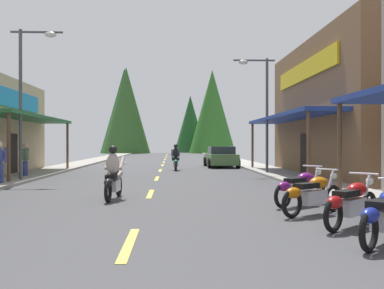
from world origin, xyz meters
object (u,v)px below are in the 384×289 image
(motorcycle_parked_right_4, at_px, (300,187))
(parked_car_curbside, at_px, (221,157))
(motorcycle_parked_right_3, at_px, (313,193))
(pedestrian_strolling, at_px, (25,158))
(motorcycle_parked_right_2, at_px, (352,202))
(streetlamp_right, at_px, (261,98))
(streetlamp_left, at_px, (28,83))
(rider_cruising_trailing, at_px, (176,159))
(rider_cruising_lead, at_px, (113,177))

(motorcycle_parked_right_4, relative_size, parked_car_curbside, 0.41)
(motorcycle_parked_right_3, distance_m, pedestrian_strolling, 14.57)
(motorcycle_parked_right_4, bearing_deg, motorcycle_parked_right_2, -124.79)
(motorcycle_parked_right_3, xyz_separation_m, pedestrian_strolling, (-9.92, 10.67, 0.44))
(streetlamp_right, relative_size, motorcycle_parked_right_3, 3.33)
(streetlamp_left, relative_size, streetlamp_right, 1.06)
(rider_cruising_trailing, bearing_deg, motorcycle_parked_right_2, -170.95)
(motorcycle_parked_right_3, distance_m, rider_cruising_lead, 5.71)
(parked_car_curbside, bearing_deg, motorcycle_parked_right_2, 179.21)
(pedestrian_strolling, bearing_deg, streetlamp_left, -62.02)
(motorcycle_parked_right_3, xyz_separation_m, motorcycle_parked_right_4, (0.14, 1.44, 0.00))
(pedestrian_strolling, bearing_deg, rider_cruising_lead, -50.37)
(motorcycle_parked_right_2, height_order, motorcycle_parked_right_3, same)
(streetlamp_left, height_order, motorcycle_parked_right_3, streetlamp_left)
(motorcycle_parked_right_2, xyz_separation_m, parked_car_curbside, (-0.16, 21.31, 0.20))
(motorcycle_parked_right_2, relative_size, parked_car_curbside, 0.38)
(streetlamp_left, relative_size, motorcycle_parked_right_2, 3.83)
(motorcycle_parked_right_2, xyz_separation_m, rider_cruising_trailing, (-3.26, 17.93, 0.17))
(rider_cruising_trailing, relative_size, pedestrian_strolling, 1.33)
(motorcycle_parked_right_4, xyz_separation_m, rider_cruising_trailing, (-3.12, 14.99, 0.17))
(motorcycle_parked_right_4, xyz_separation_m, pedestrian_strolling, (-10.06, 9.23, 0.44))
(rider_cruising_trailing, distance_m, pedestrian_strolling, 9.02)
(motorcycle_parked_right_2, distance_m, motorcycle_parked_right_3, 1.53)
(streetlamp_left, relative_size, pedestrian_strolling, 3.94)
(motorcycle_parked_right_2, height_order, rider_cruising_lead, rider_cruising_lead)
(streetlamp_right, distance_m, motorcycle_parked_right_3, 13.25)
(streetlamp_right, relative_size, motorcycle_parked_right_4, 3.41)
(parked_car_curbside, bearing_deg, streetlamp_right, -171.11)
(motorcycle_parked_right_4, xyz_separation_m, rider_cruising_lead, (-5.03, 1.52, 0.17))
(streetlamp_left, height_order, rider_cruising_trailing, streetlamp_left)
(motorcycle_parked_right_3, height_order, rider_cruising_trailing, rider_cruising_trailing)
(streetlamp_right, xyz_separation_m, parked_car_curbside, (-1.26, 7.09, -3.25))
(rider_cruising_lead, bearing_deg, pedestrian_strolling, 37.44)
(motorcycle_parked_right_3, relative_size, pedestrian_strolling, 1.12)
(motorcycle_parked_right_3, bearing_deg, pedestrian_strolling, 97.62)
(streetlamp_left, relative_size, parked_car_curbside, 1.47)
(streetlamp_right, distance_m, motorcycle_parked_right_2, 14.68)
(streetlamp_left, height_order, motorcycle_parked_right_4, streetlamp_left)
(motorcycle_parked_right_3, distance_m, parked_car_curbside, 19.81)
(motorcycle_parked_right_3, distance_m, motorcycle_parked_right_4, 1.44)
(rider_cruising_lead, relative_size, parked_car_curbside, 0.49)
(motorcycle_parked_right_2, xyz_separation_m, motorcycle_parked_right_3, (-0.28, 1.50, 0.00))
(motorcycle_parked_right_3, height_order, rider_cruising_lead, rider_cruising_lead)
(parked_car_curbside, bearing_deg, pedestrian_strolling, 131.10)
(rider_cruising_trailing, bearing_deg, pedestrian_strolling, 128.42)
(pedestrian_strolling, bearing_deg, streetlamp_right, 16.84)
(motorcycle_parked_right_3, bearing_deg, motorcycle_parked_right_2, -114.70)
(streetlamp_left, height_order, pedestrian_strolling, streetlamp_left)
(streetlamp_right, bearing_deg, motorcycle_parked_right_3, -96.20)
(streetlamp_left, distance_m, motorcycle_parked_right_2, 14.43)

